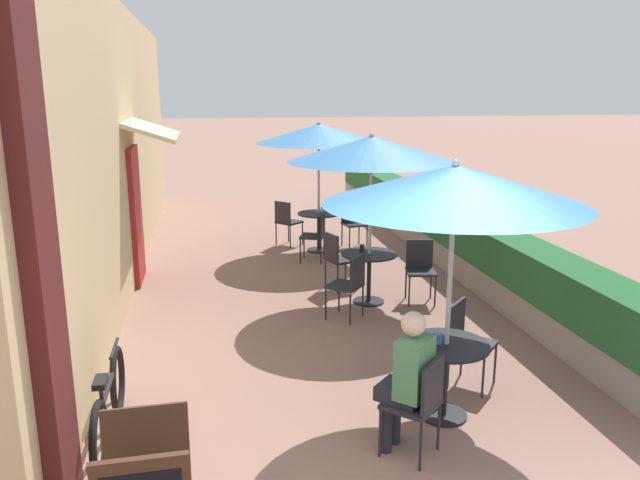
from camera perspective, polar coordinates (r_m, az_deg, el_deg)
The scene contains 21 objects.
cafe_facade_wall at distance 10.48m, azimuth -17.37°, elevation 8.36°, with size 0.98×13.99×4.20m.
planter_hedge at distance 11.43m, azimuth 10.60°, elevation 1.26°, with size 0.60×12.99×1.01m.
patio_table_near at distance 5.89m, azimuth 11.41°, elevation -11.03°, with size 0.78×0.78×0.72m.
patio_umbrella_near at distance 5.42m, azimuth 12.23°, elevation 4.94°, with size 2.27×2.27×2.38m.
cafe_chair_near_left at distance 5.26m, azimuth 9.08°, elevation -14.16°, with size 0.57×0.57×0.87m.
seated_patron_near_left at distance 5.23m, azimuth 8.01°, elevation -12.24°, with size 0.51×0.51×1.25m.
cafe_chair_near_right at distance 6.55m, azimuth 13.23°, elevation -8.59°, with size 0.57×0.57×0.87m.
coffee_cup_near at distance 5.79m, azimuth 10.76°, elevation -8.86°, with size 0.07×0.07×0.09m.
patio_table_mid at distance 8.77m, azimuth 4.51°, elevation -2.46°, with size 0.78×0.78×0.72m.
patio_umbrella_mid at distance 8.46m, azimuth 4.72°, elevation 8.28°, with size 2.27×2.27×2.38m.
cafe_chair_mid_left at distance 8.93m, azimuth 9.15°, elevation -2.34°, with size 0.47×0.47×0.87m.
cafe_chair_mid_right at distance 9.32m, azimuth 1.61°, elevation -1.48°, with size 0.51×0.51×0.87m.
cafe_chair_mid_back at distance 8.11m, azimuth 2.74°, elevation -3.82°, with size 0.56×0.56×0.87m.
coffee_cup_mid at distance 8.83m, azimuth 3.87°, elevation -0.71°, with size 0.07×0.07×0.09m.
patio_table_far at distance 11.53m, azimuth -0.12°, elevation 1.53°, with size 0.78×0.78×0.72m.
patio_umbrella_far at distance 11.29m, azimuth -0.13°, elevation 9.70°, with size 2.27×2.27×2.38m.
cafe_chair_far_left at distance 11.87m, azimuth 3.03°, elevation 1.85°, with size 0.47×0.47×0.87m.
cafe_chair_far_right at distance 11.93m, azimuth -3.08°, elevation 1.91°, with size 0.56×0.56×0.87m.
cafe_chair_far_back at distance 10.81m, azimuth -0.31°, elevation 0.68°, with size 0.51×0.51×0.87m.
coffee_cup_far at distance 11.58m, azimuth 0.25°, elevation 2.81°, with size 0.07×0.07×0.09m.
bicycle_leaning at distance 5.79m, azimuth -18.73°, elevation -14.14°, with size 0.10×1.68×0.71m.
Camera 1 is at (-1.30, -3.51, 2.97)m, focal length 35.00 mm.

